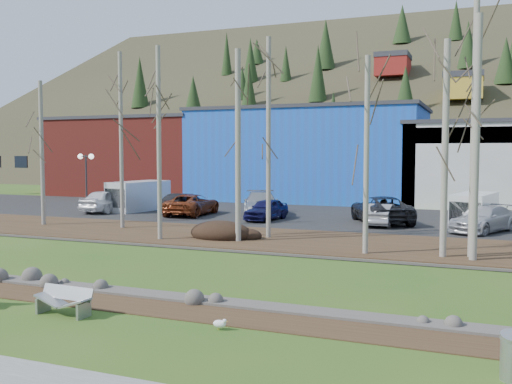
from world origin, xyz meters
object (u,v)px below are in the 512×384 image
at_px(street_lamp, 86,167).
at_px(van_white, 474,210).
at_px(car_5, 382,214).
at_px(car_0, 109,200).
at_px(car_2, 192,205).
at_px(car_4, 266,209).
at_px(van_grey, 137,196).
at_px(car_6, 381,209).
at_px(seagull, 220,323).
at_px(car_3, 261,204).
at_px(car_1, 184,203).
at_px(car_7, 483,219).
at_px(bench_damaged, 64,301).

relative_size(street_lamp, van_white, 0.91).
xyz_separation_m(street_lamp, car_5, (20.00, 0.93, -2.59)).
distance_m(car_0, car_2, 6.48).
relative_size(street_lamp, car_4, 1.05).
xyz_separation_m(car_5, van_grey, (-17.80, 1.88, 0.42)).
distance_m(car_6, van_white, 5.18).
height_order(seagull, car_6, car_6).
bearing_deg(car_3, street_lamp, 171.59).
distance_m(car_3, van_grey, 9.55).
distance_m(car_1, car_2, 1.15).
bearing_deg(car_7, car_1, -158.64).
bearing_deg(seagull, car_1, 125.72).
relative_size(car_5, van_white, 0.85).
distance_m(seagull, car_0, 28.09).
bearing_deg(car_0, seagull, 133.83).
bearing_deg(car_4, car_6, 15.48).
bearing_deg(car_6, car_0, -23.27).
height_order(seagull, car_0, car_0).
bearing_deg(seagull, van_white, 81.13).
bearing_deg(street_lamp, seagull, -29.88).
height_order(bench_damaged, car_6, car_6).
height_order(bench_damaged, van_white, van_white).
xyz_separation_m(car_1, van_white, (18.60, 0.34, 0.23)).
bearing_deg(van_grey, car_5, 2.69).
bearing_deg(seagull, car_4, 112.53).
distance_m(car_4, car_5, 7.10).
bearing_deg(car_1, car_5, 177.12).
relative_size(bench_damaged, car_2, 0.33).
relative_size(bench_damaged, car_7, 0.36).
bearing_deg(street_lamp, van_white, 21.55).
bearing_deg(car_7, car_3, -163.67).
bearing_deg(car_7, car_6, -170.76).
distance_m(car_2, van_grey, 5.21).
bearing_deg(car_0, car_3, -169.29).
bearing_deg(seagull, car_3, 113.67).
bearing_deg(van_white, car_3, -168.58).
distance_m(bench_damaged, car_7, 22.79).
distance_m(car_1, car_3, 5.47).
relative_size(seagull, car_7, 0.09).
distance_m(car_3, van_white, 13.17).
bearing_deg(seagull, street_lamp, 139.60).
distance_m(seagull, car_7, 20.81).
xyz_separation_m(car_2, car_4, (5.62, -0.76, -0.05)).
distance_m(bench_damaged, car_4, 21.03).
bearing_deg(bench_damaged, car_5, 79.06).
height_order(car_0, car_5, car_0).
bearing_deg(street_lamp, van_grey, 67.27).
xyz_separation_m(seagull, car_7, (5.99, 19.92, 0.67)).
bearing_deg(street_lamp, car_5, 18.03).
height_order(car_2, car_5, car_2).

